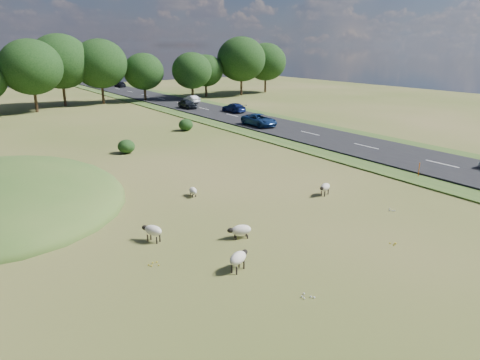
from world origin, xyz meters
The scene contains 15 objects.
ground centered at (0.00, 20.00, 0.00)m, with size 160.00×160.00×0.00m, color #41581B.
road centered at (20.00, 30.00, 0.12)m, with size 8.00×150.00×0.25m, color black.
treeline centered at (-1.06, 55.44, 6.57)m, with size 96.28×14.66×11.70m.
shrubs centered at (-1.20, 26.49, 0.68)m, with size 25.25×14.24×1.40m.
marker_post centered at (15.51, -0.74, 0.60)m, with size 0.06×0.06×1.20m, color #D8590C.
sheep_0 centered at (-4.06, -4.63, 0.64)m, with size 1.32×0.92×0.92m.
sheep_1 centered at (6.58, 0.46, 0.59)m, with size 1.22×0.80×0.84m.
sheep_2 centered at (-0.89, 5.40, 0.39)m, with size 0.64×1.10×0.61m.
sheep_3 centered at (-6.01, 0.40, 0.63)m, with size 0.96×1.29×0.90m.
sheep_4 centered at (-2.03, -1.88, 0.47)m, with size 1.35×0.91×0.75m.
car_0 centered at (18.10, 23.09, 0.97)m, with size 2.40×5.20×1.45m, color navy.
car_1 centered at (21.90, 47.55, 0.87)m, with size 1.32×3.79×1.25m, color white.
car_4 centered at (21.90, 34.44, 0.91)m, with size 1.86×4.56×1.32m, color navy.
car_5 centered at (21.90, 83.33, 0.88)m, with size 1.76×4.34×1.26m, color black.
car_6 centered at (18.10, 41.99, 0.95)m, with size 1.66×4.12×1.40m, color black.
Camera 1 is at (-13.85, -18.93, 9.80)m, focal length 32.00 mm.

